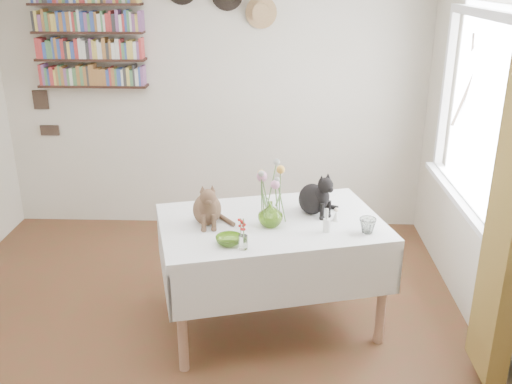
{
  "coord_description": "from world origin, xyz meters",
  "views": [
    {
      "loc": [
        0.6,
        -3.06,
        2.38
      ],
      "look_at": [
        0.47,
        0.38,
        1.05
      ],
      "focal_mm": 40.0,
      "sensor_mm": 36.0,
      "label": 1
    }
  ],
  "objects_px": {
    "dining_table": "(271,247)",
    "black_cat": "(313,191)",
    "flower_vase": "(270,214)",
    "tabby_cat": "(207,201)",
    "bookshelf_unit": "(89,37)"
  },
  "relations": [
    {
      "from": "flower_vase",
      "to": "dining_table",
      "type": "bearing_deg",
      "value": 86.27
    },
    {
      "from": "dining_table",
      "to": "tabby_cat",
      "type": "relative_size",
      "value": 5.39
    },
    {
      "from": "black_cat",
      "to": "bookshelf_unit",
      "type": "bearing_deg",
      "value": 98.89
    },
    {
      "from": "flower_vase",
      "to": "bookshelf_unit",
      "type": "distance_m",
      "value": 2.6
    },
    {
      "from": "tabby_cat",
      "to": "bookshelf_unit",
      "type": "distance_m",
      "value": 2.3
    },
    {
      "from": "dining_table",
      "to": "bookshelf_unit",
      "type": "bearing_deg",
      "value": 134.89
    },
    {
      "from": "black_cat",
      "to": "flower_vase",
      "type": "relative_size",
      "value": 1.84
    },
    {
      "from": "dining_table",
      "to": "bookshelf_unit",
      "type": "xyz_separation_m",
      "value": [
        -1.67,
        1.68,
        1.24
      ]
    },
    {
      "from": "dining_table",
      "to": "black_cat",
      "type": "height_order",
      "value": "black_cat"
    },
    {
      "from": "bookshelf_unit",
      "to": "black_cat",
      "type": "bearing_deg",
      "value": -37.79
    },
    {
      "from": "dining_table",
      "to": "bookshelf_unit",
      "type": "relative_size",
      "value": 1.69
    },
    {
      "from": "black_cat",
      "to": "flower_vase",
      "type": "bearing_deg",
      "value": 176.25
    },
    {
      "from": "dining_table",
      "to": "flower_vase",
      "type": "xyz_separation_m",
      "value": [
        -0.01,
        -0.08,
        0.28
      ]
    },
    {
      "from": "dining_table",
      "to": "bookshelf_unit",
      "type": "height_order",
      "value": "bookshelf_unit"
    },
    {
      "from": "dining_table",
      "to": "black_cat",
      "type": "bearing_deg",
      "value": 29.58
    }
  ]
}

